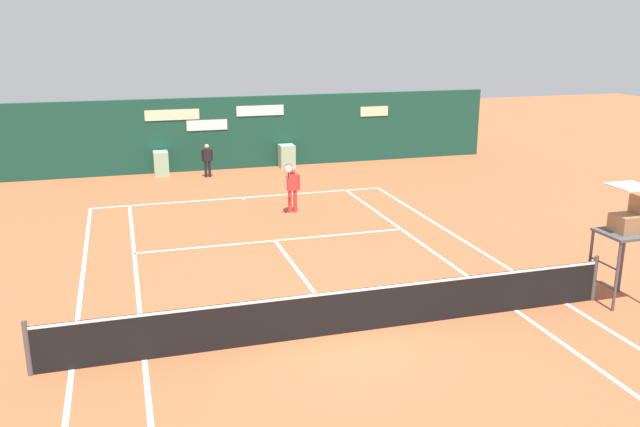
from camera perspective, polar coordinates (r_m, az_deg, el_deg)
name	(u,v)px	position (r m, az deg, el deg)	size (l,w,h in m)	color
ground_plane	(336,321)	(14.52, 1.38, -9.14)	(80.00, 80.00, 0.01)	#B25633
tennis_net	(345,310)	(13.81, 2.14, -8.19)	(12.10, 0.10, 1.07)	#4C4C51
sponsor_back_wall	(220,135)	(29.57, -8.48, 6.63)	(25.00, 1.02, 3.13)	#144233
umpire_chair	(625,227)	(16.42, 24.46, -1.08)	(1.00, 1.00, 2.72)	#47474C
player_on_baseline	(292,185)	(22.42, -2.37, 2.41)	(0.66, 0.65, 1.80)	red
ball_kid_centre_post	(207,158)	(28.16, -9.54, 4.65)	(0.46, 0.19, 1.38)	black
tennis_ball_by_sideline	(367,198)	(24.44, 3.99, 1.30)	(0.07, 0.07, 0.07)	#CCE033
tennis_ball_near_service_line	(389,222)	(21.51, 5.87, -0.75)	(0.07, 0.07, 0.07)	#CCE033
tennis_ball_mid_court	(390,213)	(22.55, 5.92, 0.02)	(0.07, 0.07, 0.07)	#CCE033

